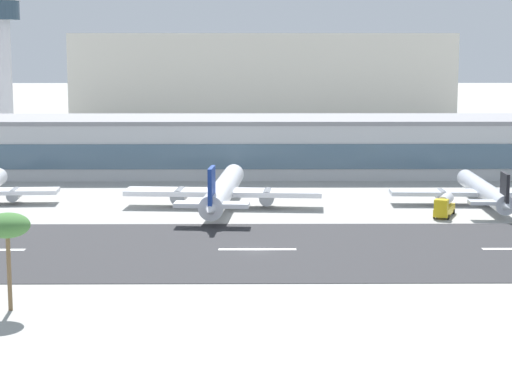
{
  "coord_description": "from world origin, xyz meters",
  "views": [
    {
      "loc": [
        -1.01,
        -134.99,
        30.59
      ],
      "look_at": [
        0.38,
        38.05,
        4.89
      ],
      "focal_mm": 63.17,
      "sensor_mm": 36.0,
      "label": 1
    }
  ],
  "objects_px": {
    "control_tower": "(1,54)",
    "distant_hotel_block": "(263,82)",
    "service_fuel_truck_0": "(444,205)",
    "terminal_building": "(231,146)",
    "airliner_navy_tail_gate_1": "(223,191)",
    "palm_tree_0": "(7,227)",
    "airliner_black_tail_gate_2": "(485,192)"
  },
  "relations": [
    {
      "from": "service_fuel_truck_0",
      "to": "airliner_black_tail_gate_2",
      "type": "bearing_deg",
      "value": 159.61
    },
    {
      "from": "airliner_black_tail_gate_2",
      "to": "service_fuel_truck_0",
      "type": "relative_size",
      "value": 4.63
    },
    {
      "from": "airliner_black_tail_gate_2",
      "to": "service_fuel_truck_0",
      "type": "distance_m",
      "value": 15.74
    },
    {
      "from": "terminal_building",
      "to": "airliner_navy_tail_gate_1",
      "type": "xyz_separation_m",
      "value": [
        -0.71,
        -49.57,
        -3.68
      ]
    },
    {
      "from": "control_tower",
      "to": "service_fuel_truck_0",
      "type": "xyz_separation_m",
      "value": [
        109.41,
        -105.3,
        -27.18
      ]
    },
    {
      "from": "distant_hotel_block",
      "to": "airliner_navy_tail_gate_1",
      "type": "relative_size",
      "value": 2.91
    },
    {
      "from": "terminal_building",
      "to": "service_fuel_truck_0",
      "type": "height_order",
      "value": "terminal_building"
    },
    {
      "from": "service_fuel_truck_0",
      "to": "palm_tree_0",
      "type": "distance_m",
      "value": 88.65
    },
    {
      "from": "airliner_black_tail_gate_2",
      "to": "palm_tree_0",
      "type": "relative_size",
      "value": 3.5
    },
    {
      "from": "terminal_building",
      "to": "control_tower",
      "type": "relative_size",
      "value": 4.25
    },
    {
      "from": "airliner_black_tail_gate_2",
      "to": "palm_tree_0",
      "type": "height_order",
      "value": "palm_tree_0"
    },
    {
      "from": "distant_hotel_block",
      "to": "palm_tree_0",
      "type": "bearing_deg",
      "value": -97.76
    },
    {
      "from": "terminal_building",
      "to": "distant_hotel_block",
      "type": "distance_m",
      "value": 128.45
    },
    {
      "from": "palm_tree_0",
      "to": "distant_hotel_block",
      "type": "bearing_deg",
      "value": 82.24
    },
    {
      "from": "airliner_black_tail_gate_2",
      "to": "palm_tree_0",
      "type": "distance_m",
      "value": 104.22
    },
    {
      "from": "airliner_navy_tail_gate_1",
      "to": "airliner_black_tail_gate_2",
      "type": "distance_m",
      "value": 51.98
    },
    {
      "from": "terminal_building",
      "to": "service_fuel_truck_0",
      "type": "relative_size",
      "value": 22.04
    },
    {
      "from": "airliner_black_tail_gate_2",
      "to": "service_fuel_truck_0",
      "type": "bearing_deg",
      "value": 139.54
    },
    {
      "from": "airliner_navy_tail_gate_1",
      "to": "service_fuel_truck_0",
      "type": "relative_size",
      "value": 5.64
    },
    {
      "from": "airliner_navy_tail_gate_1",
      "to": "control_tower",
      "type": "bearing_deg",
      "value": 39.62
    },
    {
      "from": "distant_hotel_block",
      "to": "airliner_navy_tail_gate_1",
      "type": "bearing_deg",
      "value": -93.38
    },
    {
      "from": "airliner_black_tail_gate_2",
      "to": "distant_hotel_block",
      "type": "bearing_deg",
      "value": 15.36
    },
    {
      "from": "terminal_building",
      "to": "service_fuel_truck_0",
      "type": "bearing_deg",
      "value": -55.3
    },
    {
      "from": "terminal_building",
      "to": "airliner_navy_tail_gate_1",
      "type": "bearing_deg",
      "value": -90.82
    },
    {
      "from": "distant_hotel_block",
      "to": "airliner_black_tail_gate_2",
      "type": "relative_size",
      "value": 3.55
    },
    {
      "from": "terminal_building",
      "to": "service_fuel_truck_0",
      "type": "distance_m",
      "value": 71.47
    },
    {
      "from": "control_tower",
      "to": "distant_hotel_block",
      "type": "distance_m",
      "value": 113.3
    },
    {
      "from": "airliner_black_tail_gate_2",
      "to": "palm_tree_0",
      "type": "xyz_separation_m",
      "value": [
        -75.07,
        -71.92,
        7.38
      ]
    },
    {
      "from": "control_tower",
      "to": "airliner_black_tail_gate_2",
      "type": "distance_m",
      "value": 154.55
    },
    {
      "from": "distant_hotel_block",
      "to": "airliner_black_tail_gate_2",
      "type": "xyz_separation_m",
      "value": [
        41.46,
        -174.6,
        -15.58
      ]
    },
    {
      "from": "airliner_navy_tail_gate_1",
      "to": "distant_hotel_block",
      "type": "bearing_deg",
      "value": 0.96
    },
    {
      "from": "control_tower",
      "to": "service_fuel_truck_0",
      "type": "bearing_deg",
      "value": -43.9
    }
  ]
}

